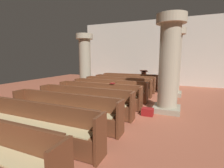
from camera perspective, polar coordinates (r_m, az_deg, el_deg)
The scene contains 16 objects.
ground_plane at distance 6.75m, azimuth 2.09°, elevation -7.18°, with size 19.20×19.20×0.00m, color #AD5B42.
back_wall at distance 12.36m, azimuth 12.47°, elevation 10.53°, with size 10.00×0.16×4.50m, color beige.
pew_row_0 at distance 10.45m, azimuth 6.19°, elevation 1.23°, with size 3.46×0.47×0.88m.
pew_row_1 at distance 9.46m, azimuth 4.33°, elevation 0.43°, with size 3.46×0.46×0.88m.
pew_row_2 at distance 8.47m, azimuth 2.02°, elevation -0.56°, with size 3.46×0.47×0.88m.
pew_row_3 at distance 7.51m, azimuth -0.88°, elevation -1.80°, with size 3.46×0.46×0.88m.
pew_row_4 at distance 6.58m, azimuth -4.62°, elevation -3.39°, with size 3.46×0.46×0.88m.
pew_row_5 at distance 5.69m, azimuth -9.58°, elevation -5.47°, with size 3.46×0.47×0.88m.
pew_row_6 at distance 4.87m, azimuth -16.36°, elevation -8.22°, with size 3.46×0.46×0.88m.
pew_row_7 at distance 4.15m, azimuth -25.82°, elevation -11.79°, with size 3.46×0.46×0.88m.
pillar_aisle_side at distance 8.79m, azimuth 20.46°, elevation 7.41°, with size 1.01×1.01×3.30m.
pillar_far_side at distance 10.32m, azimuth -9.34°, elevation 8.01°, with size 1.01×1.01×3.30m.
pillar_aisle_rear at distance 5.98m, azimuth 19.14°, elevation 6.96°, with size 0.97×0.97×3.30m.
lectern at distance 11.35m, azimuth 10.89°, elevation 1.64°, with size 0.48×0.45×1.08m.
hymn_book at distance 6.45m, azimuth 0.20°, elevation 0.23°, with size 0.16×0.19×0.03m, color maroon.
kneeler_box_red at distance 5.65m, azimuth 12.21°, elevation -9.39°, with size 0.37×0.28×0.24m, color maroon.
Camera 1 is at (2.31, -6.06, 1.89)m, focal length 26.42 mm.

